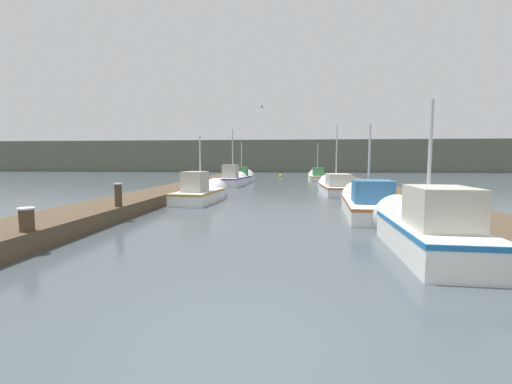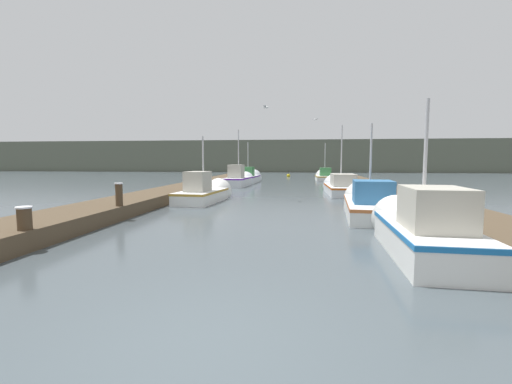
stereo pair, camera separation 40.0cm
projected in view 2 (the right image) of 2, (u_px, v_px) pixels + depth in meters
The scene contains 17 objects.
ground_plane at pixel (203, 348), 3.82m from camera, with size 200.00×200.00×0.00m.
dock_left at pixel (178, 191), 20.35m from camera, with size 2.23×40.00×0.50m.
dock_right at pixel (389, 193), 18.88m from camera, with size 2.23×40.00×0.50m.
distant_shore_ridge at pixel (293, 156), 65.39m from camera, with size 120.00×16.00×5.49m.
fishing_boat_0 at pixel (420, 229), 7.87m from camera, with size 1.73×4.90×3.79m.
fishing_boat_1 at pixel (368, 203), 13.54m from camera, with size 2.25×6.25×3.98m.
fishing_boat_2 at pixel (205, 192), 17.37m from camera, with size 1.98×4.75×3.72m.
fishing_boat_3 at pixel (340, 187), 21.54m from camera, with size 1.81×5.77×4.75m.
fishing_boat_4 at pixel (239, 179), 27.68m from camera, with size 1.91×4.73×4.88m.
fishing_boat_5 at pixel (249, 177), 32.13m from camera, with size 2.00×5.11×4.24m.
fishing_boat_6 at pixel (324, 177), 35.70m from camera, with size 1.80×4.91×4.39m.
mooring_piling_0 at pixel (383, 193), 16.46m from camera, with size 0.27×0.27×1.01m.
mooring_piling_1 at pixel (25, 229), 7.82m from camera, with size 0.35×0.35×1.04m.
mooring_piling_2 at pixel (119, 201), 11.85m from camera, with size 0.28×0.28×1.30m.
channel_buoy at pixel (288, 176), 42.91m from camera, with size 0.45×0.45×0.95m.
seagull_lead at pixel (315, 120), 28.67m from camera, with size 0.52×0.41×0.12m.
seagull_1 at pixel (266, 107), 17.33m from camera, with size 0.30×0.56×0.12m.
Camera 2 is at (1.04, -3.54, 2.09)m, focal length 24.00 mm.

